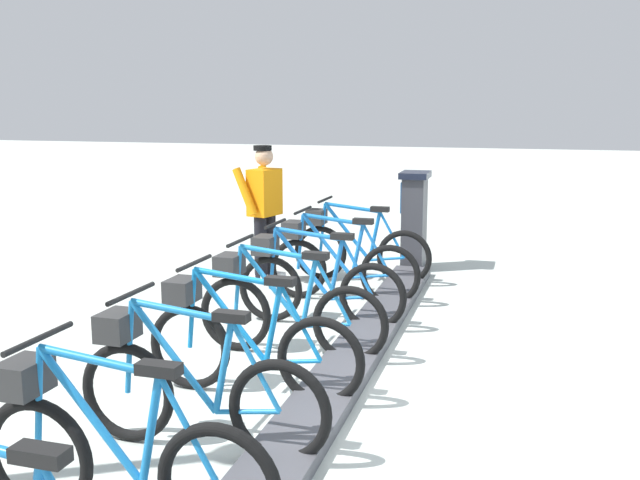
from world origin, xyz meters
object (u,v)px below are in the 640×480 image
(payment_kiosk, at_px, (414,219))
(bike_docked_2, at_px, (313,283))
(bike_docked_0, at_px, (356,247))
(bike_docked_6, at_px, (111,452))
(bike_docked_1, at_px, (337,263))
(bike_docked_3, at_px, (283,308))
(worker_near_rack, at_px, (264,208))
(bike_docked_4, at_px, (244,341))
(bike_docked_5, at_px, (190,386))

(payment_kiosk, relative_size, bike_docked_2, 0.74)
(bike_docked_0, height_order, bike_docked_6, same)
(bike_docked_1, xyz_separation_m, bike_docked_3, (0.00, 1.89, 0.00))
(bike_docked_1, xyz_separation_m, worker_near_rack, (1.08, -0.68, 0.48))
(bike_docked_1, bearing_deg, bike_docked_3, 90.00)
(payment_kiosk, distance_m, bike_docked_1, 1.96)
(payment_kiosk, relative_size, bike_docked_6, 0.74)
(payment_kiosk, xyz_separation_m, bike_docked_3, (0.57, 3.74, -0.24))
(bike_docked_1, height_order, bike_docked_6, same)
(bike_docked_4, height_order, bike_docked_5, same)
(bike_docked_4, relative_size, bike_docked_6, 1.00)
(bike_docked_5, bearing_deg, worker_near_rack, -76.35)
(bike_docked_1, height_order, worker_near_rack, worker_near_rack)
(bike_docked_1, bearing_deg, worker_near_rack, -32.19)
(bike_docked_4, distance_m, worker_near_rack, 3.71)
(bike_docked_6, height_order, worker_near_rack, worker_near_rack)
(bike_docked_6, bearing_deg, worker_near_rack, -78.67)
(bike_docked_2, bearing_deg, bike_docked_4, 90.00)
(bike_docked_1, distance_m, bike_docked_6, 4.72)
(bike_docked_2, relative_size, bike_docked_5, 1.00)
(bike_docked_3, distance_m, bike_docked_5, 1.89)
(payment_kiosk, bearing_deg, bike_docked_4, 83.05)
(bike_docked_0, xyz_separation_m, bike_docked_6, (0.00, 5.66, 0.00))
(bike_docked_4, relative_size, worker_near_rack, 1.04)
(bike_docked_0, relative_size, bike_docked_5, 1.00)
(bike_docked_6, bearing_deg, bike_docked_1, -90.00)
(bike_docked_0, relative_size, bike_docked_4, 1.00)
(payment_kiosk, distance_m, bike_docked_6, 6.60)
(bike_docked_3, height_order, bike_docked_4, same)
(payment_kiosk, bearing_deg, bike_docked_0, 57.94)
(bike_docked_5, distance_m, worker_near_rack, 4.61)
(bike_docked_3, xyz_separation_m, bike_docked_6, (0.00, 2.83, 0.00))
(bike_docked_0, height_order, bike_docked_2, same)
(worker_near_rack, bearing_deg, bike_docked_0, -166.34)
(bike_docked_5, height_order, bike_docked_6, same)
(bike_docked_2, relative_size, bike_docked_3, 1.00)
(payment_kiosk, height_order, bike_docked_3, payment_kiosk)
(bike_docked_4, xyz_separation_m, worker_near_rack, (1.08, -3.51, 0.48))
(worker_near_rack, bearing_deg, bike_docked_4, 107.12)
(payment_kiosk, distance_m, worker_near_rack, 2.04)
(bike_docked_0, distance_m, bike_docked_5, 4.72)
(bike_docked_1, distance_m, bike_docked_3, 1.89)
(bike_docked_2, distance_m, bike_docked_4, 1.89)
(payment_kiosk, relative_size, bike_docked_3, 0.74)
(bike_docked_3, height_order, bike_docked_6, same)
(bike_docked_2, bearing_deg, bike_docked_1, -90.00)
(payment_kiosk, bearing_deg, bike_docked_2, 78.46)
(bike_docked_2, relative_size, bike_docked_6, 1.00)
(bike_docked_2, bearing_deg, payment_kiosk, -101.54)
(payment_kiosk, relative_size, bike_docked_0, 0.74)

